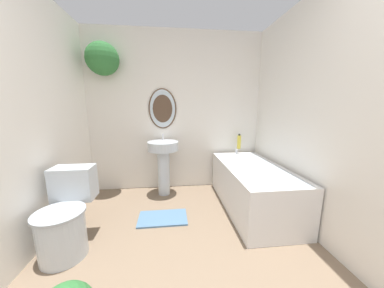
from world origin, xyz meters
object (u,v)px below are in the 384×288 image
(pedestal_sink, at_px, (163,158))
(bathtub, at_px, (252,186))
(shampoo_bottle, at_px, (239,142))
(toilet, at_px, (66,217))

(pedestal_sink, bearing_deg, bathtub, -24.58)
(pedestal_sink, distance_m, shampoo_bottle, 1.21)
(bathtub, bearing_deg, pedestal_sink, 155.42)
(toilet, xyz_separation_m, pedestal_sink, (0.83, 1.07, 0.24))
(toilet, xyz_separation_m, bathtub, (1.98, 0.54, -0.03))
(bathtub, height_order, shampoo_bottle, shampoo_bottle)
(bathtub, bearing_deg, shampoo_bottle, 86.01)
(toilet, height_order, shampoo_bottle, shampoo_bottle)
(bathtub, distance_m, shampoo_bottle, 0.81)
(toilet, bearing_deg, shampoo_bottle, 30.91)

